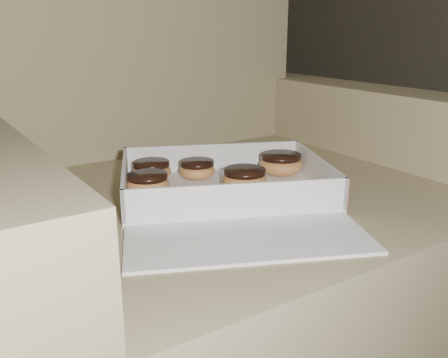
% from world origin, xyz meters
% --- Properties ---
extents(armchair, '(0.99, 0.83, 1.03)m').
position_xyz_m(armchair, '(0.16, -0.09, 0.32)').
color(armchair, '#998D61').
rests_on(armchair, floor).
extents(bakery_box, '(0.49, 0.52, 0.06)m').
position_xyz_m(bakery_box, '(0.12, -0.22, 0.47)').
color(bakery_box, white).
rests_on(bakery_box, armchair).
extents(donut_a, '(0.07, 0.07, 0.04)m').
position_xyz_m(donut_a, '(0.05, -0.07, 0.49)').
color(donut_a, '#DE934D').
rests_on(donut_a, bakery_box).
extents(donut_b, '(0.08, 0.08, 0.04)m').
position_xyz_m(donut_b, '(0.16, -0.21, 0.49)').
color(donut_b, '#DE934D').
rests_on(donut_b, bakery_box).
extents(donut_c, '(0.07, 0.07, 0.04)m').
position_xyz_m(donut_c, '(0.13, -0.10, 0.49)').
color(donut_c, '#DE934D').
rests_on(donut_c, bakery_box).
extents(donut_d, '(0.08, 0.08, 0.04)m').
position_xyz_m(donut_d, '(0.28, -0.17, 0.49)').
color(donut_d, '#DE934D').
rests_on(donut_d, bakery_box).
extents(donut_e, '(0.07, 0.07, 0.04)m').
position_xyz_m(donut_e, '(0.01, -0.14, 0.49)').
color(donut_e, '#DE934D').
rests_on(donut_e, bakery_box).
extents(crumb_a, '(0.01, 0.01, 0.00)m').
position_xyz_m(crumb_a, '(0.15, -0.24, 0.47)').
color(crumb_a, black).
rests_on(crumb_a, bakery_box).
extents(crumb_b, '(0.01, 0.01, 0.00)m').
position_xyz_m(crumb_b, '(0.21, -0.26, 0.47)').
color(crumb_b, black).
rests_on(crumb_b, bakery_box).
extents(crumb_c, '(0.01, 0.01, 0.00)m').
position_xyz_m(crumb_c, '(0.04, -0.23, 0.47)').
color(crumb_c, black).
rests_on(crumb_c, bakery_box).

